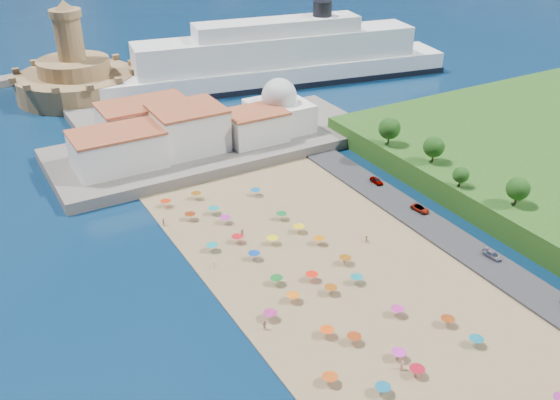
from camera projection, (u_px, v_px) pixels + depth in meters
ground at (328, 299)px, 115.79m from camera, size 700.00×700.00×0.00m
terrace at (214, 145)px, 175.13m from camera, size 90.00×36.00×3.00m
jetty at (102, 120)px, 192.39m from camera, size 18.00×70.00×2.40m
waterfront_buildings at (167, 131)px, 166.89m from camera, size 57.00×29.00×11.00m
domed_building at (279, 109)px, 178.75m from camera, size 16.00×16.00×15.00m
fortress at (75, 77)px, 212.67m from camera, size 40.00×40.00×32.40m
cruise_ship at (278, 61)px, 224.73m from camera, size 129.94×41.06×28.07m
beach_parasols at (361, 328)px, 105.27m from camera, size 32.55×116.92×2.20m
beachgoers at (322, 309)px, 111.29m from camera, size 36.01×91.70×1.87m
parked_cars at (446, 225)px, 136.59m from camera, size 2.57×61.20×1.41m
hillside_trees at (545, 203)px, 127.36m from camera, size 16.31×104.76×7.38m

